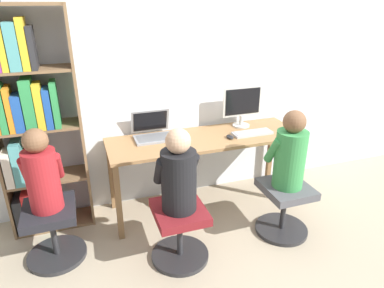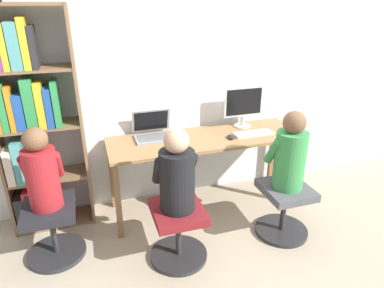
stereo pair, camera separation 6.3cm
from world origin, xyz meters
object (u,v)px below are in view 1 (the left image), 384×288
object	(u,v)px
keyboard	(252,133)
office_chair_right	(180,230)
office_chair_left	(284,206)
office_chair_side	(53,230)
desktop_monitor	(242,105)
person_at_laptop	(179,174)
person_near_shelf	(42,173)
person_at_monitor	(290,153)
laptop	(153,132)
bookshelf	(30,132)

from	to	relation	value
keyboard	office_chair_right	distance (m)	1.23
keyboard	office_chair_left	size ratio (longest dim) A/B	0.81
keyboard	office_chair_side	size ratio (longest dim) A/B	0.81
desktop_monitor	keyboard	size ratio (longest dim) A/B	1.07
desktop_monitor	office_chair_right	size ratio (longest dim) A/B	0.87
desktop_monitor	office_chair_right	xyz separation A→B (m)	(-0.95, -0.85, -0.72)
keyboard	office_chair_left	distance (m)	0.77
keyboard	person_at_laptop	xyz separation A→B (m)	(-0.95, -0.60, 0.00)
person_at_laptop	person_near_shelf	world-z (taller)	person_at_laptop
person_at_monitor	person_near_shelf	bearing A→B (deg)	171.00
person_at_monitor	laptop	bearing A→B (deg)	141.41
person_near_shelf	desktop_monitor	bearing A→B (deg)	14.57
laptop	person_at_monitor	bearing A→B (deg)	-38.59
person_near_shelf	person_at_monitor	bearing A→B (deg)	-9.00
keyboard	bookshelf	size ratio (longest dim) A/B	0.20
person_at_monitor	person_at_laptop	size ratio (longest dim) A/B	1.03
office_chair_left	office_chair_right	distance (m)	1.00
person_near_shelf	office_chair_side	bearing A→B (deg)	-90.00
laptop	office_chair_left	xyz separation A→B (m)	(1.01, -0.81, -0.55)
office_chair_right	office_chair_side	bearing A→B (deg)	160.71
office_chair_left	person_at_laptop	world-z (taller)	person_at_laptop
office_chair_left	office_chair_side	xyz separation A→B (m)	(-1.98, 0.31, 0.00)
bookshelf	keyboard	bearing A→B (deg)	-6.10
laptop	office_chair_left	distance (m)	1.40
desktop_monitor	laptop	distance (m)	0.97
keyboard	person_at_laptop	size ratio (longest dim) A/B	0.59
desktop_monitor	office_chair_left	size ratio (longest dim) A/B	0.87
person_at_laptop	office_chair_side	world-z (taller)	person_at_laptop
office_chair_right	person_near_shelf	world-z (taller)	person_near_shelf
office_chair_side	laptop	bearing A→B (deg)	26.84
office_chair_right	keyboard	bearing A→B (deg)	32.41
keyboard	office_chair_side	world-z (taller)	keyboard
desktop_monitor	person_near_shelf	distance (m)	2.00
person_at_monitor	bookshelf	size ratio (longest dim) A/B	0.35
office_chair_side	office_chair_left	bearing A→B (deg)	-9.01
office_chair_left	person_at_monitor	size ratio (longest dim) A/B	0.70
laptop	keyboard	bearing A→B (deg)	-13.89
desktop_monitor	office_chair_side	xyz separation A→B (m)	(-1.93, -0.51, -0.72)
desktop_monitor	person_at_monitor	xyz separation A→B (m)	(0.06, -0.81, -0.20)
keyboard	person_near_shelf	distance (m)	1.94
person_at_laptop	office_chair_side	bearing A→B (deg)	160.96
keyboard	bookshelf	distance (m)	2.03
person_near_shelf	laptop	bearing A→B (deg)	26.62
laptop	keyboard	distance (m)	0.98
office_chair_left	person_at_monitor	distance (m)	0.52
office_chair_side	keyboard	bearing A→B (deg)	7.64
person_at_monitor	office_chair_side	xyz separation A→B (m)	(-1.98, 0.31, -0.52)
office_chair_left	person_at_laptop	distance (m)	1.12
laptop	person_at_monitor	size ratio (longest dim) A/B	0.54
office_chair_side	person_near_shelf	distance (m)	0.52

